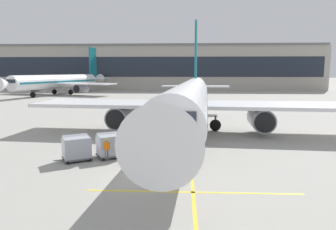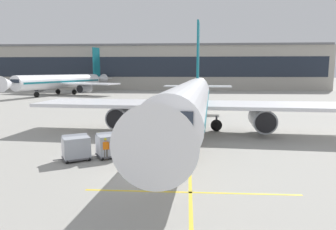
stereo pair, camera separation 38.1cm
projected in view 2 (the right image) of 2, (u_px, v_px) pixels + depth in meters
name	position (u px, v px, depth m)	size (l,w,h in m)	color
ground_plane	(142.00, 178.00, 19.25)	(600.00, 600.00, 0.00)	#9E9B93
parked_airplane	(190.00, 100.00, 33.32)	(34.16, 44.01, 14.56)	white
belt_loader	(145.00, 140.00, 26.32)	(5.11, 4.24, 2.68)	#A3A8B2
baggage_cart_lead	(110.00, 144.00, 23.77)	(2.75, 2.39, 1.91)	#515156
baggage_cart_second	(76.00, 147.00, 22.98)	(2.75, 2.39, 1.91)	#515156
ground_crew_by_loader	(99.00, 141.00, 24.84)	(0.39, 0.52, 1.74)	#514C42
ground_crew_by_carts	(105.00, 147.00, 22.88)	(0.54, 0.37, 1.74)	#514C42
ground_crew_marshaller	(135.00, 141.00, 25.15)	(0.57, 0.28, 1.74)	#333847
safety_cone_engine_keepout	(143.00, 131.00, 32.32)	(0.65, 0.65, 0.73)	black
safety_cone_wingtip	(117.00, 139.00, 28.96)	(0.60, 0.60, 0.68)	black
safety_cone_nose_mark	(131.00, 128.00, 34.29)	(0.63, 0.63, 0.71)	black
apron_guidance_line_lead_in	(189.00, 133.00, 33.04)	(0.20, 110.00, 0.01)	yellow
apron_guidance_line_stop_bar	(192.00, 192.00, 16.92)	(12.00, 0.20, 0.01)	yellow
terminal_building	(145.00, 67.00, 115.53)	(131.91, 15.90, 16.23)	#A8A399
distant_airplane	(64.00, 82.00, 87.44)	(33.55, 42.29, 14.48)	white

